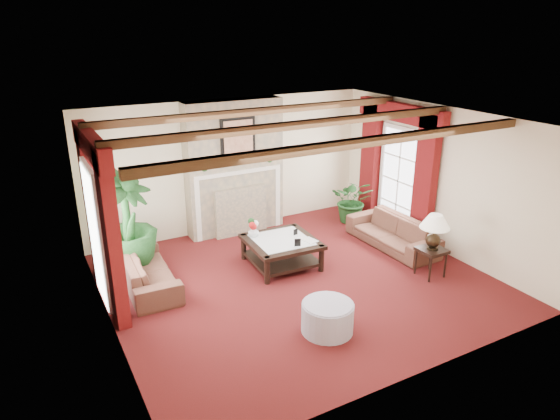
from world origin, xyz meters
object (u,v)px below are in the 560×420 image
coffee_table (282,252)px  ottoman (327,318)px  sofa_left (146,265)px  potted_palm (128,244)px  side_table (431,262)px  sofa_right (393,228)px

coffee_table → ottoman: bearing=-98.7°
coffee_table → sofa_left: bearing=172.4°
potted_palm → ottoman: bearing=-57.6°
side_table → sofa_left: bearing=155.3°
sofa_left → coffee_table: 2.33m
sofa_left → ottoman: bearing=-141.1°
sofa_left → side_table: size_ratio=3.78×
potted_palm → ottoman: potted_palm is taller
sofa_right → side_table: (-0.24, -1.26, -0.13)m
coffee_table → side_table: 2.57m
sofa_right → coffee_table: sofa_right is taller
ottoman → sofa_right: bearing=33.7°
potted_palm → coffee_table: size_ratio=1.72×
sofa_right → ottoman: bearing=-57.5°
sofa_left → sofa_right: sofa_right is taller
sofa_right → potted_palm: potted_palm is taller
sofa_right → coffee_table: (-2.27, 0.31, -0.14)m
sofa_left → ottoman: sofa_left is taller
coffee_table → side_table: size_ratio=2.35×
coffee_table → ottoman: 2.15m
coffee_table → ottoman: size_ratio=1.62×
coffee_table → side_table: bearing=-34.9°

